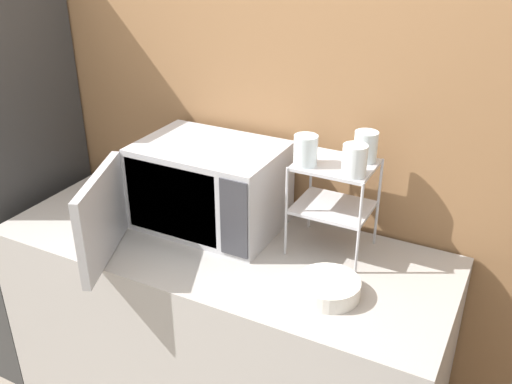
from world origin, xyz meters
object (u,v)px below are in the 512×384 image
microwave (205,187)px  glass_back_right (366,146)px  dish_rack (334,188)px  bowl (328,288)px  glass_front_right (355,160)px  glass_front_left (306,150)px

microwave → glass_back_right: bearing=12.9°
dish_rack → microwave: bearing=-172.6°
bowl → dish_rack: bearing=109.1°
glass_front_right → bowl: (0.01, -0.21, -0.37)m
dish_rack → glass_front_right: (0.08, -0.07, 0.15)m
dish_rack → glass_back_right: (0.08, 0.07, 0.15)m
dish_rack → glass_front_right: glass_front_right is taller
glass_front_left → bowl: (0.18, -0.21, -0.37)m
glass_front_right → glass_front_left: bearing=178.1°
dish_rack → glass_back_right: glass_back_right is taller
glass_front_left → glass_front_right: (0.17, -0.01, 0.00)m
glass_back_right → glass_front_right: size_ratio=1.00×
glass_back_right → glass_front_right: bearing=-87.9°
microwave → dish_rack: (0.50, 0.06, 0.08)m
glass_front_left → bowl: bearing=-49.0°
glass_back_right → bowl: glass_back_right is taller
microwave → bowl: 0.64m
microwave → dish_rack: bearing=7.4°
glass_front_right → bowl: size_ratio=0.51×
microwave → glass_front_left: glass_front_left is taller
microwave → glass_front_right: (0.58, -0.00, 0.23)m
glass_front_left → glass_back_right: same height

